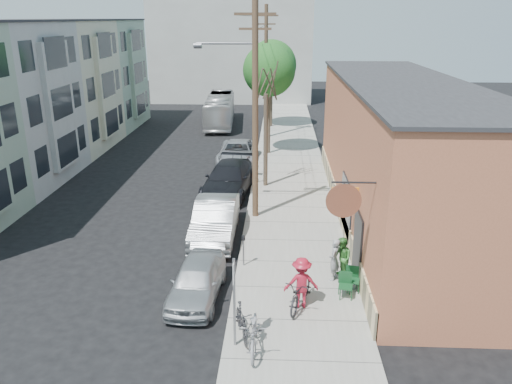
{
  "coord_description": "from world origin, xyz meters",
  "views": [
    {
      "loc": [
        3.55,
        -17.62,
        9.21
      ],
      "look_at": [
        2.5,
        4.34,
        1.5
      ],
      "focal_mm": 35.0,
      "sensor_mm": 36.0,
      "label": 1
    }
  ],
  "objects_px": {
    "sign_post": "(234,294)",
    "car_3": "(238,153)",
    "tree_leafy_far": "(272,65)",
    "parked_bike_b": "(254,332)",
    "cyclist": "(301,283)",
    "bus": "(220,110)",
    "patio_chair_a": "(346,286)",
    "car_2": "(229,179)",
    "car_0": "(197,280)",
    "car_1": "(215,220)",
    "tree_leafy_mid": "(269,71)",
    "patron_green": "(342,259)",
    "parking_meter_near": "(243,246)",
    "patron_grey": "(334,259)",
    "parking_meter_far": "(256,169)",
    "patio_chair_b": "(353,280)",
    "tree_bare": "(266,141)",
    "utility_pole_near": "(254,107)",
    "parked_bike_a": "(242,322)"
  },
  "relations": [
    {
      "from": "car_2",
      "to": "patio_chair_a",
      "type": "bearing_deg",
      "value": -59.2
    },
    {
      "from": "cyclist",
      "to": "bus",
      "type": "xyz_separation_m",
      "value": [
        -6.18,
        30.17,
        0.33
      ]
    },
    {
      "from": "utility_pole_near",
      "to": "cyclist",
      "type": "bearing_deg",
      "value": -76.18
    },
    {
      "from": "patron_green",
      "to": "parked_bike_b",
      "type": "distance_m",
      "value": 5.2
    },
    {
      "from": "parking_meter_near",
      "to": "car_1",
      "type": "height_order",
      "value": "car_1"
    },
    {
      "from": "sign_post",
      "to": "tree_bare",
      "type": "height_order",
      "value": "tree_bare"
    },
    {
      "from": "parking_meter_near",
      "to": "patron_green",
      "type": "xyz_separation_m",
      "value": [
        3.64,
        -0.84,
        -0.04
      ]
    },
    {
      "from": "patio_chair_a",
      "to": "bus",
      "type": "distance_m",
      "value": 30.57
    },
    {
      "from": "car_1",
      "to": "bus",
      "type": "xyz_separation_m",
      "value": [
        -2.64,
        24.53,
        0.51
      ]
    },
    {
      "from": "parking_meter_near",
      "to": "patio_chair_b",
      "type": "distance_m",
      "value": 4.32
    },
    {
      "from": "sign_post",
      "to": "parked_bike_b",
      "type": "height_order",
      "value": "sign_post"
    },
    {
      "from": "patio_chair_a",
      "to": "car_3",
      "type": "xyz_separation_m",
      "value": [
        -5.08,
        16.94,
        0.15
      ]
    },
    {
      "from": "parked_bike_b",
      "to": "bus",
      "type": "relative_size",
      "value": 0.21
    },
    {
      "from": "parked_bike_b",
      "to": "patio_chair_b",
      "type": "bearing_deg",
      "value": 45.86
    },
    {
      "from": "cyclist",
      "to": "car_2",
      "type": "height_order",
      "value": "cyclist"
    },
    {
      "from": "patio_chair_a",
      "to": "parking_meter_far",
      "type": "bearing_deg",
      "value": 117.0
    },
    {
      "from": "tree_leafy_far",
      "to": "sign_post",
      "type": "bearing_deg",
      "value": -90.82
    },
    {
      "from": "patron_green",
      "to": "cyclist",
      "type": "bearing_deg",
      "value": -55.25
    },
    {
      "from": "parking_meter_far",
      "to": "bus",
      "type": "distance_m",
      "value": 17.65
    },
    {
      "from": "sign_post",
      "to": "patron_green",
      "type": "distance_m",
      "value": 5.51
    },
    {
      "from": "tree_bare",
      "to": "parked_bike_b",
      "type": "bearing_deg",
      "value": -89.53
    },
    {
      "from": "car_0",
      "to": "car_1",
      "type": "relative_size",
      "value": 0.78
    },
    {
      "from": "tree_bare",
      "to": "car_0",
      "type": "xyz_separation_m",
      "value": [
        -2.0,
        -12.0,
        -2.06
      ]
    },
    {
      "from": "patron_green",
      "to": "car_0",
      "type": "height_order",
      "value": "patron_green"
    },
    {
      "from": "car_2",
      "to": "utility_pole_near",
      "type": "bearing_deg",
      "value": -60.26
    },
    {
      "from": "parked_bike_b",
      "to": "parking_meter_near",
      "type": "bearing_deg",
      "value": 97.5
    },
    {
      "from": "parking_meter_near",
      "to": "patron_grey",
      "type": "bearing_deg",
      "value": -15.35
    },
    {
      "from": "patron_grey",
      "to": "car_3",
      "type": "relative_size",
      "value": 0.3
    },
    {
      "from": "parking_meter_near",
      "to": "patron_green",
      "type": "distance_m",
      "value": 3.74
    },
    {
      "from": "parking_meter_far",
      "to": "patron_grey",
      "type": "relative_size",
      "value": 0.78
    },
    {
      "from": "tree_leafy_mid",
      "to": "parked_bike_a",
      "type": "height_order",
      "value": "tree_leafy_mid"
    },
    {
      "from": "tree_leafy_far",
      "to": "parked_bike_b",
      "type": "bearing_deg",
      "value": -89.78
    },
    {
      "from": "tree_bare",
      "to": "tree_leafy_mid",
      "type": "relative_size",
      "value": 0.69
    },
    {
      "from": "tree_leafy_mid",
      "to": "cyclist",
      "type": "height_order",
      "value": "tree_leafy_mid"
    },
    {
      "from": "utility_pole_near",
      "to": "car_1",
      "type": "bearing_deg",
      "value": -124.61
    },
    {
      "from": "sign_post",
      "to": "car_3",
      "type": "distance_m",
      "value": 19.81
    },
    {
      "from": "tree_bare",
      "to": "parked_bike_a",
      "type": "distance_m",
      "value": 14.5
    },
    {
      "from": "car_2",
      "to": "parked_bike_a",
      "type": "bearing_deg",
      "value": -76.73
    },
    {
      "from": "patron_green",
      "to": "car_0",
      "type": "relative_size",
      "value": 0.4
    },
    {
      "from": "car_1",
      "to": "patron_green",
      "type": "bearing_deg",
      "value": -36.44
    },
    {
      "from": "tree_bare",
      "to": "patio_chair_a",
      "type": "bearing_deg",
      "value": -75.6
    },
    {
      "from": "tree_leafy_mid",
      "to": "patron_grey",
      "type": "height_order",
      "value": "tree_leafy_mid"
    },
    {
      "from": "parking_meter_far",
      "to": "patron_green",
      "type": "relative_size",
      "value": 0.78
    },
    {
      "from": "patio_chair_a",
      "to": "cyclist",
      "type": "height_order",
      "value": "cyclist"
    },
    {
      "from": "tree_leafy_far",
      "to": "car_2",
      "type": "height_order",
      "value": "tree_leafy_far"
    },
    {
      "from": "parking_meter_far",
      "to": "parked_bike_b",
      "type": "relative_size",
      "value": 0.61
    },
    {
      "from": "patio_chair_b",
      "to": "parked_bike_b",
      "type": "height_order",
      "value": "parked_bike_b"
    },
    {
      "from": "car_1",
      "to": "tree_leafy_far",
      "type": "bearing_deg",
      "value": 84.6
    },
    {
      "from": "car_0",
      "to": "utility_pole_near",
      "type": "bearing_deg",
      "value": 80.91
    },
    {
      "from": "sign_post",
      "to": "car_0",
      "type": "xyz_separation_m",
      "value": [
        -1.55,
        2.76,
        -1.15
      ]
    }
  ]
}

